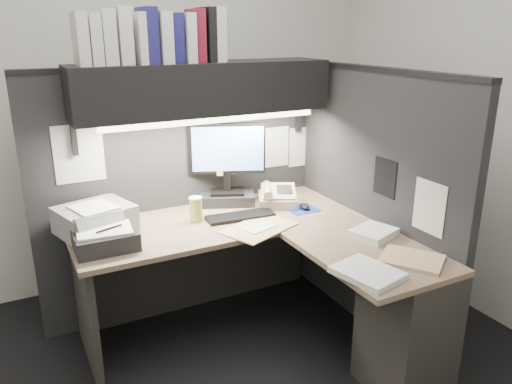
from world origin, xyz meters
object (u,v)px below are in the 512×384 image
overhead_shelf (204,88)px  monitor (227,172)px  printer (95,219)px  coffee_cup (196,210)px  keyboard (240,216)px  telephone (278,197)px  desk (310,291)px  notebook_stack (105,239)px

overhead_shelf → monitor: size_ratio=2.89×
printer → coffee_cup: bearing=-26.9°
keyboard → telephone: telephone is taller
overhead_shelf → telephone: overhead_shelf is taller
coffee_cup → printer: printer is taller
overhead_shelf → printer: overhead_shelf is taller
desk → printer: 1.28m
overhead_shelf → coffee_cup: bearing=-132.0°
desk → telephone: 0.74m
monitor → telephone: 0.37m
monitor → printer: size_ratio=1.40×
coffee_cup → monitor: bearing=34.6°
coffee_cup → keyboard: bearing=-16.0°
desk → keyboard: size_ratio=4.06×
printer → desk: bearing=-51.8°
monitor → printer: (-0.87, -0.10, -0.14)m
monitor → printer: monitor is taller
desk → keyboard: 0.63m
desk → telephone: bearing=76.8°
overhead_shelf → telephone: size_ratio=6.05×
coffee_cup → desk: bearing=-54.2°
telephone → monitor: bearing=174.7°
telephone → desk: bearing=-77.7°
monitor → notebook_stack: bearing=-134.7°
desk → coffee_cup: bearing=125.8°
telephone → coffee_cup: bearing=-150.9°
telephone → printer: (-1.15, 0.07, 0.03)m
overhead_shelf → coffee_cup: 0.73m
overhead_shelf → notebook_stack: 1.05m
telephone → coffee_cup: coffee_cup is taller
printer → monitor: bearing=-9.8°
overhead_shelf → printer: bearing=-176.3°
desk → monitor: size_ratio=3.17×
keyboard → coffee_cup: 0.28m
telephone → coffee_cup: 0.59m
overhead_shelf → notebook_stack: (-0.70, -0.29, -0.72)m
desk → coffee_cup: (-0.43, 0.60, 0.36)m
desk → printer: size_ratio=4.44×
keyboard → monitor: bearing=86.2°
keyboard → overhead_shelf: bearing=123.7°
overhead_shelf → keyboard: overhead_shelf is taller
coffee_cup → notebook_stack: bearing=-165.5°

